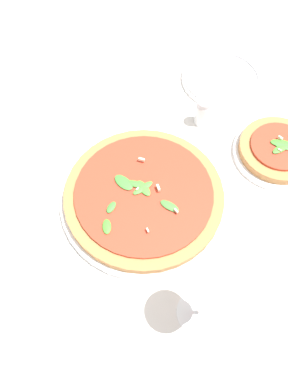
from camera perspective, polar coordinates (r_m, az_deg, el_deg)
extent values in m
plane|color=silver|center=(0.77, 1.16, -1.45)|extent=(6.00, 6.00, 0.00)
cylinder|color=white|center=(0.77, 0.00, -0.89)|extent=(0.34, 0.34, 0.01)
cylinder|color=#AD7542|center=(0.75, 0.00, -0.34)|extent=(0.32, 0.32, 0.02)
cylinder|color=#B73823|center=(0.74, 0.00, 0.11)|extent=(0.28, 0.28, 0.01)
ellipsoid|color=#447C37|center=(0.72, 3.91, -2.13)|extent=(0.03, 0.04, 0.01)
ellipsoid|color=#448E2E|center=(0.71, -5.69, -5.25)|extent=(0.03, 0.02, 0.01)
ellipsoid|color=#478B36|center=(0.74, -0.18, 0.63)|extent=(0.05, 0.04, 0.01)
ellipsoid|color=#478B32|center=(0.74, -0.07, 0.61)|extent=(0.04, 0.04, 0.01)
ellipsoid|color=#3F8135|center=(0.75, -3.12, 1.48)|extent=(0.05, 0.05, 0.01)
ellipsoid|color=#3F7D34|center=(0.72, -5.01, -2.33)|extent=(0.03, 0.02, 0.01)
ellipsoid|color=#418733|center=(0.75, -1.30, 1.23)|extent=(0.02, 0.04, 0.01)
cube|color=#EFE5C6|center=(0.74, 2.19, 0.65)|extent=(0.01, 0.01, 0.01)
cube|color=#EFE5C6|center=(0.77, -0.37, 4.96)|extent=(0.01, 0.01, 0.01)
cube|color=#EFE5C6|center=(0.72, 4.93, -2.88)|extent=(0.01, 0.01, 0.01)
cube|color=#EFE5C6|center=(0.70, 0.56, -5.84)|extent=(0.01, 0.01, 0.00)
cube|color=#EFE5C6|center=(0.74, -0.97, 0.68)|extent=(0.01, 0.01, 0.00)
cylinder|color=white|center=(0.88, 19.50, 5.55)|extent=(0.19, 0.19, 0.01)
cylinder|color=#AD7542|center=(0.87, 19.79, 6.12)|extent=(0.17, 0.17, 0.02)
cylinder|color=#B73823|center=(0.86, 20.03, 6.58)|extent=(0.13, 0.13, 0.01)
ellipsoid|color=#468431|center=(0.85, 20.17, 6.29)|extent=(0.04, 0.04, 0.01)
ellipsoid|color=#438B36|center=(0.85, 20.15, 6.80)|extent=(0.03, 0.05, 0.01)
ellipsoid|color=#428D2E|center=(0.85, 20.15, 7.01)|extent=(0.02, 0.05, 0.01)
cube|color=#EFE5C6|center=(0.84, 19.97, 6.04)|extent=(0.01, 0.01, 0.00)
cube|color=#EFE5C6|center=(0.86, 20.06, 7.75)|extent=(0.01, 0.01, 0.01)
cylinder|color=white|center=(0.70, 8.37, -17.74)|extent=(0.08, 0.08, 0.00)
cylinder|color=white|center=(0.66, 8.84, -16.99)|extent=(0.01, 0.01, 0.08)
cone|color=white|center=(0.59, 9.87, -15.32)|extent=(0.08, 0.08, 0.07)
cylinder|color=maroon|center=(0.60, 9.58, -15.81)|extent=(0.04, 0.04, 0.03)
cylinder|color=white|center=(1.00, 11.74, 16.47)|extent=(0.20, 0.20, 0.01)
torus|color=white|center=(0.99, 11.82, 16.80)|extent=(0.19, 0.19, 0.01)
cylinder|color=silver|center=(0.88, 8.85, 11.67)|extent=(0.03, 0.03, 0.06)
cylinder|color=#B7B7BF|center=(0.86, 9.16, 13.15)|extent=(0.03, 0.03, 0.01)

